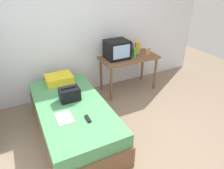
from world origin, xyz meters
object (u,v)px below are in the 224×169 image
at_px(bed, 73,119).
at_px(tv, 117,49).
at_px(water_bottle, 135,53).
at_px(pillow, 59,79).
at_px(picture_frame, 148,52).
at_px(desk, 129,61).
at_px(remote_dark, 88,119).
at_px(handbag, 70,94).
at_px(book_row, 135,48).
at_px(magazine, 64,118).

distance_m(bed, tv, 1.63).
height_order(water_bottle, pillow, water_bottle).
bearing_deg(picture_frame, desk, 164.80).
bearing_deg(water_bottle, remote_dark, -140.94).
bearing_deg(tv, pillow, -175.98).
relative_size(tv, water_bottle, 2.23).
relative_size(bed, handbag, 6.67).
distance_m(desk, book_row, 0.32).
relative_size(water_bottle, pillow, 0.43).
relative_size(bed, water_bottle, 10.12).
height_order(book_row, handbag, book_row).
height_order(water_bottle, picture_frame, water_bottle).
height_order(desk, magazine, desk).
relative_size(bed, tv, 4.55).
distance_m(handbag, magazine, 0.46).
xyz_separation_m(tv, magazine, (-1.39, -1.13, -0.39)).
height_order(magazine, remote_dark, remote_dark).
relative_size(water_bottle, picture_frame, 1.34).
bearing_deg(remote_dark, picture_frame, 33.44).
height_order(desk, tv, tv).
height_order(pillow, remote_dark, pillow).
distance_m(water_bottle, remote_dark, 1.89).
bearing_deg(handbag, pillow, 90.22).
bearing_deg(book_row, tv, -170.44).
xyz_separation_m(desk, magazine, (-1.65, -1.10, -0.11)).
bearing_deg(pillow, desk, 1.94).
bearing_deg(bed, desk, 29.35).
distance_m(desk, magazine, 1.98).
distance_m(desk, pillow, 1.45).
height_order(bed, desk, desk).
distance_m(bed, desk, 1.73).
bearing_deg(pillow, book_row, 5.58).
relative_size(book_row, picture_frame, 1.67).
bearing_deg(book_row, pillow, -174.42).
relative_size(pillow, remote_dark, 2.92).
relative_size(tv, remote_dark, 2.82).
bearing_deg(magazine, book_row, 33.18).
distance_m(desk, picture_frame, 0.43).
bearing_deg(book_row, magazine, -146.82).
distance_m(desk, handbag, 1.60).
bearing_deg(handbag, magazine, -116.36).
bearing_deg(desk, picture_frame, -15.20).
height_order(handbag, remote_dark, handbag).
distance_m(tv, picture_frame, 0.67).
relative_size(desk, tv, 2.64).
relative_size(bed, book_row, 8.13).
distance_m(book_row, remote_dark, 2.12).
distance_m(book_row, magazine, 2.24).
height_order(tv, book_row, tv).
height_order(book_row, pillow, book_row).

